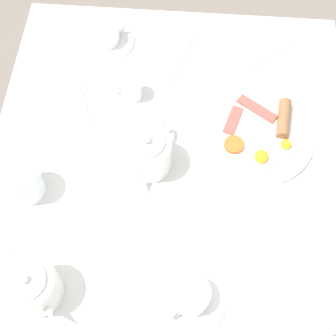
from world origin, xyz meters
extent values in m
plane|color=#70665B|center=(0.00, 0.00, 0.00)|extent=(8.00, 8.00, 0.00)
cube|color=silver|center=(0.00, 0.00, 0.72)|extent=(0.85, 1.01, 0.03)
cylinder|color=brown|center=(-0.38, -0.45, 0.35)|extent=(0.04, 0.04, 0.70)
cylinder|color=brown|center=(0.38, -0.45, 0.35)|extent=(0.04, 0.04, 0.70)
cylinder|color=white|center=(-0.21, -0.11, 0.74)|extent=(0.27, 0.27, 0.01)
cylinder|color=white|center=(-0.21, -0.04, 0.75)|extent=(0.07, 0.07, 0.00)
sphere|color=yellow|center=(-0.21, -0.04, 0.76)|extent=(0.03, 0.03, 0.03)
cylinder|color=white|center=(-0.27, -0.08, 0.75)|extent=(0.07, 0.07, 0.00)
sphere|color=yellow|center=(-0.27, -0.08, 0.76)|extent=(0.02, 0.02, 0.02)
cylinder|color=brown|center=(-0.27, -0.15, 0.76)|extent=(0.04, 0.11, 0.03)
cube|color=#B74C42|center=(-0.21, -0.18, 0.75)|extent=(0.10, 0.08, 0.01)
cube|color=#B74C42|center=(-0.15, -0.14, 0.75)|extent=(0.05, 0.08, 0.01)
cylinder|color=#D16023|center=(-0.15, -0.07, 0.75)|extent=(0.05, 0.05, 0.01)
cylinder|color=white|center=(0.05, -0.02, 0.78)|extent=(0.11, 0.11, 0.10)
cylinder|color=white|center=(0.05, -0.02, 0.83)|extent=(0.08, 0.08, 0.01)
sphere|color=white|center=(0.05, -0.02, 0.84)|extent=(0.02, 0.02, 0.02)
cone|color=white|center=(0.07, 0.05, 0.79)|extent=(0.04, 0.06, 0.05)
torus|color=white|center=(0.03, -0.07, 0.78)|extent=(0.03, 0.08, 0.08)
cylinder|color=white|center=(0.24, 0.30, 0.78)|extent=(0.11, 0.11, 0.10)
cylinder|color=white|center=(0.24, 0.30, 0.83)|extent=(0.08, 0.08, 0.01)
sphere|color=white|center=(0.24, 0.30, 0.84)|extent=(0.02, 0.02, 0.02)
cone|color=white|center=(0.20, 0.35, 0.79)|extent=(0.05, 0.05, 0.05)
torus|color=white|center=(0.28, 0.25, 0.78)|extent=(0.06, 0.06, 0.08)
cylinder|color=white|center=(-0.07, 0.29, 0.74)|extent=(0.15, 0.15, 0.01)
cylinder|color=white|center=(-0.07, 0.29, 0.76)|extent=(0.08, 0.08, 0.05)
cylinder|color=brown|center=(-0.07, 0.29, 0.76)|extent=(0.07, 0.07, 0.04)
torus|color=white|center=(-0.04, 0.32, 0.76)|extent=(0.03, 0.03, 0.04)
cylinder|color=white|center=(0.20, -0.38, 0.74)|extent=(0.15, 0.15, 0.01)
cylinder|color=white|center=(0.20, -0.38, 0.76)|extent=(0.08, 0.08, 0.05)
cylinder|color=brown|center=(0.20, -0.38, 0.76)|extent=(0.07, 0.07, 0.04)
torus|color=white|center=(0.16, -0.40, 0.76)|extent=(0.04, 0.03, 0.04)
cylinder|color=white|center=(0.31, 0.07, 0.78)|extent=(0.08, 0.08, 0.09)
cylinder|color=white|center=(-0.32, 0.30, 0.77)|extent=(0.08, 0.08, 0.08)
cylinder|color=white|center=(0.11, -0.21, 0.77)|extent=(0.05, 0.05, 0.07)
torus|color=white|center=(0.14, -0.21, 0.77)|extent=(0.05, 0.01, 0.05)
cube|color=white|center=(0.26, -0.16, 0.74)|extent=(0.13, 0.16, 0.01)
cube|color=silver|center=(-0.25, -0.37, 0.73)|extent=(0.15, 0.13, 0.00)
cube|color=silver|center=(-0.01, -0.34, 0.73)|extent=(0.07, 0.20, 0.00)
cube|color=silver|center=(-0.19, 0.15, 0.73)|extent=(0.12, 0.11, 0.00)
camera|label=1|loc=(-0.04, 0.48, 1.71)|focal=50.00mm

